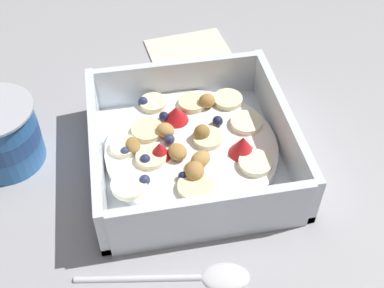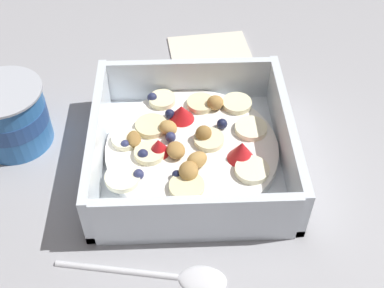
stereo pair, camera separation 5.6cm
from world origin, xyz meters
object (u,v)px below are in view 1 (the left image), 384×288
Objects in this scene: spoon at (199,276)px; folded_napkin at (192,56)px; fruit_bowl at (192,149)px; yogurt_cup at (0,135)px.

spoon is 1.45× the size of folded_napkin.
spoon is (-0.15, 0.02, -0.02)m from fruit_bowl.
fruit_bowl is 1.31× the size of spoon.
yogurt_cup is at bearing 122.44° from folded_napkin.
fruit_bowl is at bearing -101.53° from yogurt_cup.
spoon is at bearing 172.05° from fruit_bowl.
yogurt_cup is 0.78× the size of folded_napkin.
folded_napkin is at bearing -9.38° from spoon.
folded_napkin is (0.21, -0.04, -0.02)m from fruit_bowl.
folded_napkin is (0.16, -0.25, -0.04)m from yogurt_cup.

